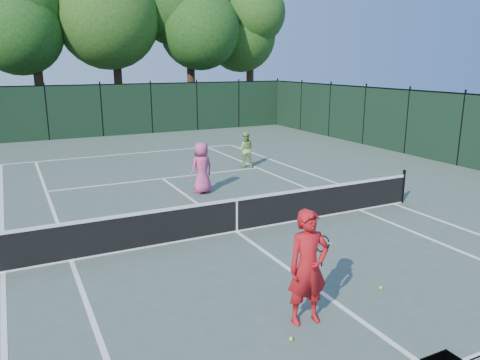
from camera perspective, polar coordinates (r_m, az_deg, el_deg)
name	(u,v)px	position (r m, az deg, el deg)	size (l,w,h in m)	color
ground	(237,232)	(12.28, -0.42, -6.32)	(90.00, 90.00, 0.00)	#49594E
sideline_doubles_left	(3,273)	(11.20, -26.94, -10.03)	(0.10, 23.77, 0.01)	white
sideline_doubles_right	(394,204)	(15.38, 18.28, -2.78)	(0.10, 23.77, 0.01)	white
sideline_singles_left	(71,261)	(11.23, -19.88, -9.23)	(0.10, 23.77, 0.01)	white
sideline_singles_right	(360,210)	(14.47, 14.40, -3.55)	(0.10, 23.77, 0.01)	white
baseline_far	(128,154)	(23.19, -13.49, 3.12)	(10.97, 0.10, 0.01)	white
service_line_far	(162,179)	(18.00, -9.43, 0.18)	(8.23, 0.10, 0.01)	white
center_service_line	(237,232)	(12.28, -0.42, -6.31)	(0.10, 12.80, 0.01)	white
tennis_net	(237,214)	(12.12, -0.42, -4.21)	(11.69, 0.09, 1.06)	black
fence_far	(102,111)	(28.91, -16.51, 8.06)	(24.00, 0.05, 3.00)	black
tree_2	(31,3)	(32.37, -24.16, 19.11)	(6.00, 6.00, 12.40)	black
tree_4	(189,4)	(34.34, -6.22, 20.55)	(6.20, 6.20, 12.97)	black
tree_5	(250,15)	(36.80, 1.26, 19.52)	(5.80, 5.80, 12.23)	black
coach	(308,267)	(7.98, 8.31, -10.49)	(1.04, 0.62, 1.99)	#B5141A
player_pink	(202,168)	(15.67, -4.69, 1.48)	(0.96, 0.75, 1.74)	#CD487F
player_green	(245,149)	(19.58, 0.64, 3.75)	(0.89, 0.80, 1.50)	#91BB5D
loose_ball_near_cart	(291,339)	(7.89, 6.25, -18.69)	(0.07, 0.07, 0.07)	yellow
loose_ball_midcourt	(381,288)	(9.74, 16.80, -12.47)	(0.07, 0.07, 0.07)	#BBDA2C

